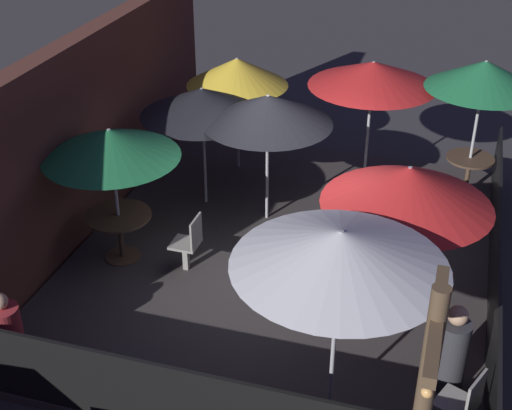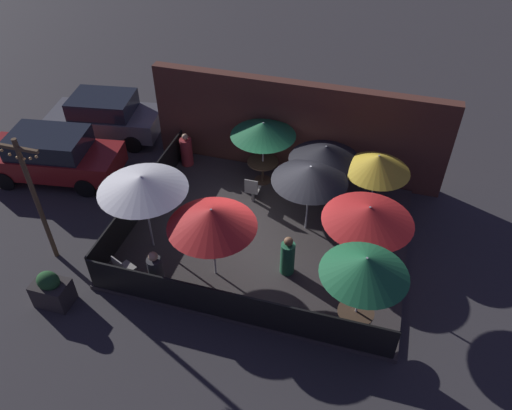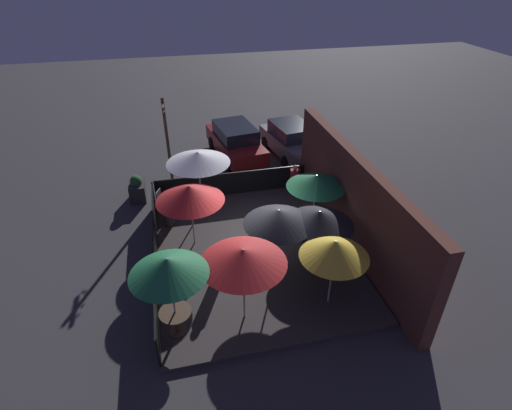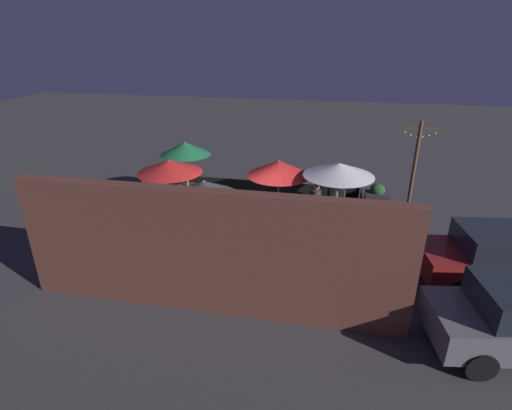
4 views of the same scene
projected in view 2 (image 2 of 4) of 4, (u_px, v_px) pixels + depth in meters
The scene contains 24 objects.
ground_plane at pixel (267, 237), 14.09m from camera, with size 60.00×60.00×0.00m, color #383538.
patio_deck at pixel (267, 235), 14.05m from camera, with size 7.62×6.19×0.12m.
building_wall at pixel (296, 129), 15.50m from camera, with size 9.22×0.36×3.14m.
fence_front at pixel (233, 307), 11.48m from camera, with size 7.42×0.05×0.95m.
fence_side_left at pixel (143, 197), 14.50m from camera, with size 0.05×5.99×0.95m.
patio_umbrella_0 at pixel (263, 129), 14.64m from camera, with size 1.96×1.96×2.12m.
patio_umbrella_1 at pixel (365, 266), 10.12m from camera, with size 1.87×1.87×2.44m.
patio_umbrella_2 at pixel (369, 214), 11.52m from camera, with size 2.17×2.17×2.29m.
patio_umbrella_3 at pixel (310, 173), 12.95m from camera, with size 2.04×2.04×2.16m.
patio_umbrella_4 at pixel (212, 218), 11.64m from camera, with size 2.17×2.17×2.19m.
patio_umbrella_5 at pixel (142, 183), 12.26m from camera, with size 2.27×2.27×2.37m.
patio_umbrella_6 at pixel (378, 163), 13.39m from camera, with size 1.82×1.82×2.12m.
patio_umbrella_7 at pixel (326, 153), 13.80m from camera, with size 2.04×2.04×2.08m.
dining_table_0 at pixel (263, 165), 15.49m from camera, with size 0.98×0.98×0.75m.
dining_table_1 at pixel (355, 315), 11.18m from camera, with size 0.82×0.82×0.72m.
patio_chair_0 at pixel (123, 269), 12.30m from camera, with size 0.53×0.53×0.95m.
patio_chair_1 at pixel (252, 189), 14.75m from camera, with size 0.40×0.40×0.90m.
patron_0 at pixel (156, 271), 12.25m from camera, with size 0.52×0.52×1.16m.
patron_1 at pixel (186, 151), 16.23m from camera, with size 0.42×0.42×1.15m.
patron_2 at pixel (288, 257), 12.60m from camera, with size 0.48×0.48×1.19m.
planter_box at pixel (52, 290), 12.04m from camera, with size 0.87×0.61×1.04m.
light_post at pixel (35, 196), 12.18m from camera, with size 1.10×0.12×3.74m.
parked_car_0 at pixel (52, 155), 15.67m from camera, with size 4.44×2.31×1.62m.
parked_car_1 at pixel (105, 116), 17.48m from camera, with size 4.03×2.27×1.62m.
Camera 2 is at (2.52, -9.82, 9.84)m, focal length 35.00 mm.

